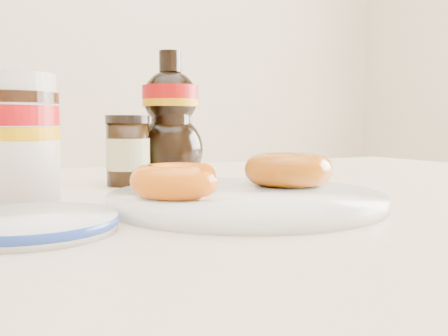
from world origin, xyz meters
name	(u,v)px	position (x,y,z in m)	size (l,w,h in m)	color
dining_table	(194,267)	(0.00, 0.10, 0.67)	(1.40, 0.90, 0.75)	beige
plate	(246,199)	(0.02, 0.02, 0.76)	(0.28, 0.28, 0.01)	white
donut_bitten	(176,180)	(-0.05, 0.02, 0.78)	(0.09, 0.09, 0.03)	#E34A0C
donut_whole	(288,169)	(0.10, 0.05, 0.78)	(0.10, 0.10, 0.04)	#9B4E0A
nutella_jar	(12,135)	(-0.19, 0.13, 0.82)	(0.09, 0.09, 0.13)	white
syrup_bottle	(171,117)	(0.03, 0.27, 0.84)	(0.10, 0.08, 0.19)	black
dark_jar	(128,151)	(-0.04, 0.24, 0.80)	(0.06, 0.06, 0.10)	black
blue_rim_saucer	(31,223)	(-0.19, -0.02, 0.76)	(0.13, 0.13, 0.01)	white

